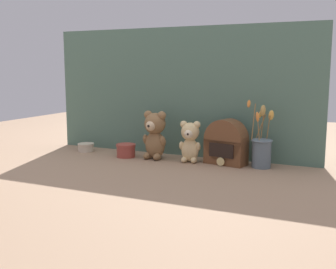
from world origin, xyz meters
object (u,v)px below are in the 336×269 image
object	(u,v)px
teddy_bear_medium	(190,141)
vintage_radio	(226,144)
teddy_bear_large	(155,134)
decorative_tin_short	(126,150)
flower_vase	(262,149)
decorative_tin_tall	(86,147)

from	to	relation	value
teddy_bear_medium	vintage_radio	size ratio (longest dim) A/B	0.93
teddy_bear_large	decorative_tin_short	distance (m)	0.19
flower_vase	decorative_tin_tall	distance (m)	0.99
vintage_radio	decorative_tin_short	world-z (taller)	vintage_radio
flower_vase	teddy_bear_large	bearing A→B (deg)	-176.42
teddy_bear_medium	flower_vase	bearing A→B (deg)	4.75
decorative_tin_tall	decorative_tin_short	bearing A→B (deg)	-7.66
teddy_bear_medium	vintage_radio	bearing A→B (deg)	8.95
teddy_bear_medium	vintage_radio	xyz separation A→B (m)	(0.18, 0.03, -0.01)
flower_vase	vintage_radio	world-z (taller)	flower_vase
teddy_bear_large	vintage_radio	distance (m)	0.38
flower_vase	decorative_tin_tall	xyz separation A→B (m)	(-0.99, -0.02, -0.06)
teddy_bear_large	flower_vase	world-z (taller)	flower_vase
teddy_bear_medium	decorative_tin_short	size ratio (longest dim) A/B	2.01
flower_vase	decorative_tin_short	size ratio (longest dim) A/B	3.11
teddy_bear_large	vintage_radio	size ratio (longest dim) A/B	1.12
teddy_bear_large	vintage_radio	xyz separation A→B (m)	(0.37, 0.03, -0.03)
teddy_bear_large	flower_vase	size ratio (longest dim) A/B	0.78
teddy_bear_large	decorative_tin_tall	world-z (taller)	teddy_bear_large
teddy_bear_medium	flower_vase	size ratio (longest dim) A/B	0.65
flower_vase	decorative_tin_tall	size ratio (longest dim) A/B	3.48
teddy_bear_large	decorative_tin_tall	xyz separation A→B (m)	(-0.44, 0.01, -0.11)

